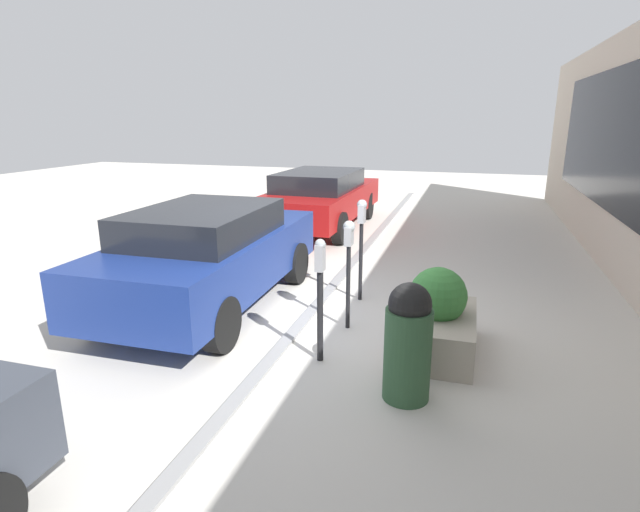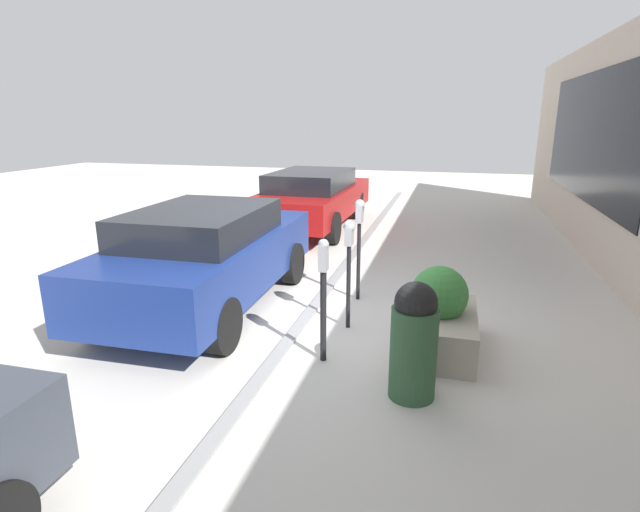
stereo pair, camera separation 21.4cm
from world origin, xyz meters
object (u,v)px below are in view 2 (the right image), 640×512
at_px(parking_meter_nearest, 323,286).
at_px(planter_box, 438,319).
at_px(parked_car_middle, 207,254).
at_px(parking_meter_second, 349,250).
at_px(parked_car_rear, 313,197).
at_px(parking_meter_middle, 359,228).
at_px(trash_bin, 414,340).

xyz_separation_m(parking_meter_nearest, planter_box, (0.63, -1.25, -0.51)).
bearing_deg(parked_car_middle, parking_meter_second, -96.31).
height_order(parked_car_middle, parked_car_rear, parked_car_middle).
xyz_separation_m(parking_meter_middle, trash_bin, (-2.59, -1.04, -0.51)).
height_order(parked_car_rear, trash_bin, parked_car_rear).
distance_m(planter_box, trash_bin, 1.18).
distance_m(parking_meter_second, trash_bin, 1.85).
bearing_deg(parking_meter_second, trash_bin, -147.21).
relative_size(parked_car_middle, parked_car_rear, 0.90).
relative_size(parking_meter_second, parked_car_rear, 0.30).
distance_m(parking_meter_nearest, parked_car_middle, 2.36).
distance_m(parking_meter_middle, parked_car_rear, 5.13).
bearing_deg(planter_box, trash_bin, 170.13).
xyz_separation_m(parking_meter_nearest, parked_car_rear, (6.76, 2.03, -0.12)).
bearing_deg(parking_meter_second, planter_box, -107.08).
bearing_deg(parking_meter_middle, parked_car_middle, 113.40).
distance_m(parking_meter_second, parked_car_rear, 6.16).
height_order(parking_meter_second, parking_meter_middle, parking_meter_middle).
height_order(parking_meter_second, planter_box, parking_meter_second).
xyz_separation_m(parking_meter_second, parked_car_rear, (5.78, 2.11, -0.29)).
xyz_separation_m(planter_box, trash_bin, (-1.14, 0.20, 0.22)).
bearing_deg(parking_meter_middle, parked_car_rear, 23.54).
xyz_separation_m(parking_meter_nearest, parking_meter_second, (0.99, -0.08, 0.17)).
bearing_deg(trash_bin, parked_car_rear, 22.94).
bearing_deg(parked_car_middle, parking_meter_nearest, -121.11).
xyz_separation_m(parked_car_rear, trash_bin, (-7.28, -3.08, -0.17)).
relative_size(planter_box, parked_car_rear, 0.29).
bearing_deg(parking_meter_middle, planter_box, -139.48).
distance_m(parking_meter_middle, planter_box, 2.04).
bearing_deg(parked_car_rear, parking_meter_second, -158.58).
bearing_deg(parked_car_rear, trash_bin, -155.74).
relative_size(parked_car_middle, trash_bin, 3.59).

